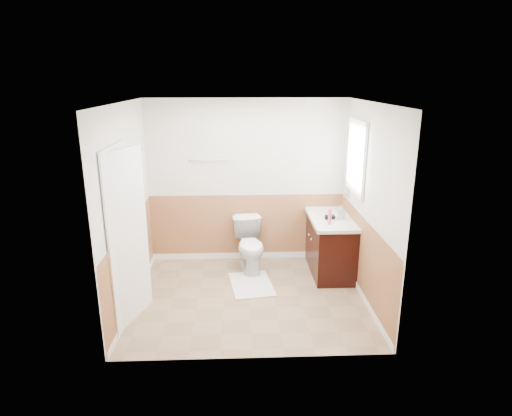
{
  "coord_description": "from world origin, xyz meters",
  "views": [
    {
      "loc": [
        -0.12,
        -5.12,
        2.77
      ],
      "look_at": [
        0.1,
        0.25,
        1.15
      ],
      "focal_mm": 30.28,
      "sensor_mm": 36.0,
      "label": 1
    }
  ],
  "objects_px": {
    "lotion_bottle": "(330,217)",
    "soap_dispenser": "(342,212)",
    "toilet": "(250,245)",
    "vanity_cabinet": "(330,246)",
    "bath_mat": "(251,284)"
  },
  "relations": [
    {
      "from": "vanity_cabinet",
      "to": "soap_dispenser",
      "type": "distance_m",
      "value": 0.57
    },
    {
      "from": "vanity_cabinet",
      "to": "toilet",
      "type": "bearing_deg",
      "value": 174.23
    },
    {
      "from": "lotion_bottle",
      "to": "toilet",
      "type": "bearing_deg",
      "value": 157.75
    },
    {
      "from": "vanity_cabinet",
      "to": "lotion_bottle",
      "type": "distance_m",
      "value": 0.65
    },
    {
      "from": "bath_mat",
      "to": "toilet",
      "type": "bearing_deg",
      "value": 90.0
    },
    {
      "from": "bath_mat",
      "to": "lotion_bottle",
      "type": "distance_m",
      "value": 1.44
    },
    {
      "from": "soap_dispenser",
      "to": "toilet",
      "type": "bearing_deg",
      "value": 171.53
    },
    {
      "from": "lotion_bottle",
      "to": "soap_dispenser",
      "type": "height_order",
      "value": "lotion_bottle"
    },
    {
      "from": "toilet",
      "to": "lotion_bottle",
      "type": "height_order",
      "value": "lotion_bottle"
    },
    {
      "from": "bath_mat",
      "to": "vanity_cabinet",
      "type": "relative_size",
      "value": 0.73
    },
    {
      "from": "toilet",
      "to": "lotion_bottle",
      "type": "xyz_separation_m",
      "value": [
        1.07,
        -0.44,
        0.58
      ]
    },
    {
      "from": "bath_mat",
      "to": "lotion_bottle",
      "type": "bearing_deg",
      "value": 4.38
    },
    {
      "from": "bath_mat",
      "to": "soap_dispenser",
      "type": "height_order",
      "value": "soap_dispenser"
    },
    {
      "from": "lotion_bottle",
      "to": "soap_dispenser",
      "type": "distance_m",
      "value": 0.33
    },
    {
      "from": "toilet",
      "to": "vanity_cabinet",
      "type": "height_order",
      "value": "vanity_cabinet"
    }
  ]
}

